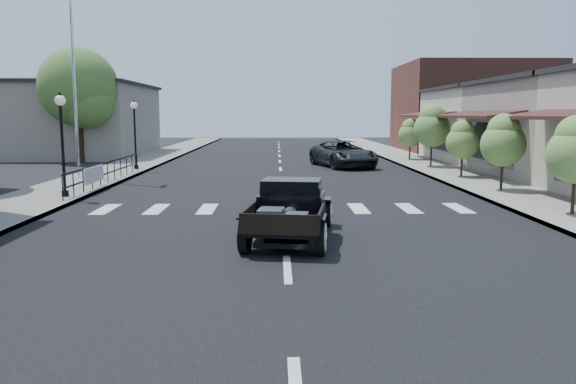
{
  "coord_description": "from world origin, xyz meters",
  "views": [
    {
      "loc": [
        -0.2,
        -13.54,
        2.99
      ],
      "look_at": [
        0.09,
        0.81,
        1.0
      ],
      "focal_mm": 35.0,
      "sensor_mm": 36.0,
      "label": 1
    }
  ],
  "objects": [
    {
      "name": "railing",
      "position": [
        -7.3,
        10.0,
        0.65
      ],
      "size": [
        0.08,
        10.0,
        1.0
      ],
      "primitive_type": null,
      "color": "black",
      "rests_on": "sidewalk_left"
    },
    {
      "name": "small_tree_c",
      "position": [
        8.3,
        11.98,
        1.4
      ],
      "size": [
        1.5,
        1.5,
        2.5
      ],
      "primitive_type": null,
      "color": "#5D853D",
      "rests_on": "sidewalk_right"
    },
    {
      "name": "storefront_far",
      "position": [
        15.0,
        22.0,
        2.25
      ],
      "size": [
        10.0,
        9.0,
        4.5
      ],
      "primitive_type": "cube",
      "color": "beige",
      "rests_on": "ground"
    },
    {
      "name": "low_building_left",
      "position": [
        -15.0,
        28.0,
        2.5
      ],
      "size": [
        10.0,
        12.0,
        5.0
      ],
      "primitive_type": "cube",
      "color": "gray",
      "rests_on": "ground"
    },
    {
      "name": "second_car",
      "position": [
        3.58,
        18.29,
        0.75
      ],
      "size": [
        3.85,
        5.85,
        1.5
      ],
      "primitive_type": "imported",
      "rotation": [
        0.0,
        0.0,
        0.27
      ],
      "color": "black",
      "rests_on": "ground"
    },
    {
      "name": "road",
      "position": [
        0.0,
        15.0,
        0.01
      ],
      "size": [
        14.0,
        80.0,
        0.02
      ],
      "primitive_type": "cube",
      "color": "black",
      "rests_on": "ground"
    },
    {
      "name": "sidewalk_left",
      "position": [
        -8.5,
        15.0,
        0.07
      ],
      "size": [
        3.0,
        80.0,
        0.15
      ],
      "primitive_type": "cube",
      "color": "gray",
      "rests_on": "ground"
    },
    {
      "name": "flagpole",
      "position": [
        -9.2,
        12.0,
        6.14
      ],
      "size": [
        0.12,
        0.12,
        11.98
      ],
      "primitive_type": "cylinder",
      "color": "silver",
      "rests_on": "sidewalk_left"
    },
    {
      "name": "banner",
      "position": [
        -7.22,
        8.0,
        0.45
      ],
      "size": [
        0.04,
        2.2,
        0.6
      ],
      "primitive_type": null,
      "color": "silver",
      "rests_on": "sidewalk_left"
    },
    {
      "name": "small_tree_b",
      "position": [
        8.3,
        7.37,
        1.53
      ],
      "size": [
        1.66,
        1.66,
        2.77
      ],
      "primitive_type": null,
      "color": "#5D853D",
      "rests_on": "sidewalk_right"
    },
    {
      "name": "lamp_post_b",
      "position": [
        -7.6,
        6.0,
        1.96
      ],
      "size": [
        0.36,
        0.36,
        3.62
      ],
      "primitive_type": null,
      "color": "black",
      "rests_on": "sidewalk_left"
    },
    {
      "name": "small_tree_d",
      "position": [
        8.3,
        17.13,
        1.79
      ],
      "size": [
        1.97,
        1.97,
        3.29
      ],
      "primitive_type": null,
      "color": "#5D853D",
      "rests_on": "sidewalk_right"
    },
    {
      "name": "sidewalk_right",
      "position": [
        8.5,
        15.0,
        0.07
      ],
      "size": [
        3.0,
        80.0,
        0.15
      ],
      "primitive_type": "cube",
      "color": "gray",
      "rests_on": "ground"
    },
    {
      "name": "small_tree_e",
      "position": [
        8.3,
        22.12,
        1.39
      ],
      "size": [
        1.49,
        1.49,
        2.48
      ],
      "primitive_type": null,
      "color": "#5D853D",
      "rests_on": "sidewalk_right"
    },
    {
      "name": "road_markings",
      "position": [
        0.0,
        10.0,
        0.0
      ],
      "size": [
        12.0,
        60.0,
        0.06
      ],
      "primitive_type": null,
      "color": "silver",
      "rests_on": "ground"
    },
    {
      "name": "far_building_right",
      "position": [
        15.5,
        32.0,
        3.5
      ],
      "size": [
        11.0,
        10.0,
        7.0
      ],
      "primitive_type": "cube",
      "color": "brown",
      "rests_on": "ground"
    },
    {
      "name": "lamp_post_c",
      "position": [
        -7.6,
        16.0,
        1.96
      ],
      "size": [
        0.36,
        0.36,
        3.62
      ],
      "primitive_type": null,
      "color": "black",
      "rests_on": "sidewalk_left"
    },
    {
      "name": "small_tree_a",
      "position": [
        8.3,
        2.19,
        1.51
      ],
      "size": [
        1.63,
        1.63,
        2.72
      ],
      "primitive_type": null,
      "color": "#5D853D",
      "rests_on": "sidewalk_right"
    },
    {
      "name": "big_tree_far",
      "position": [
        -12.5,
        22.0,
        3.55
      ],
      "size": [
        4.83,
        4.83,
        7.1
      ],
      "primitive_type": null,
      "color": "#43662C",
      "rests_on": "ground"
    },
    {
      "name": "ground",
      "position": [
        0.0,
        0.0,
        0.0
      ],
      "size": [
        120.0,
        120.0,
        0.0
      ],
      "primitive_type": "plane",
      "color": "black",
      "rests_on": "ground"
    },
    {
      "name": "hotrod_pickup",
      "position": [
        0.13,
        -0.35,
        0.74
      ],
      "size": [
        2.59,
        4.51,
        1.48
      ],
      "primitive_type": null,
      "rotation": [
        0.0,
        0.0,
        -0.15
      ],
      "color": "black",
      "rests_on": "ground"
    }
  ]
}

